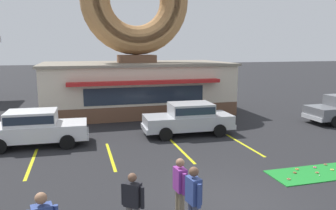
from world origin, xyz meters
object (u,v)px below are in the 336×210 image
at_px(car_silver, 189,117).
at_px(golf_ball, 320,176).
at_px(pedestrian_hooded_kid, 193,198).
at_px(trash_bin, 28,119).
at_px(pedestrian_blue_sweater_man, 180,187).
at_px(pedestrian_clipboard_woman, 133,202).
at_px(car_white, 35,127).

bearing_deg(car_silver, golf_ball, -69.09).
relative_size(pedestrian_hooded_kid, trash_bin, 1.75).
height_order(pedestrian_blue_sweater_man, pedestrian_hooded_kid, pedestrian_hooded_kid).
xyz_separation_m(pedestrian_clipboard_woman, trash_bin, (-3.81, 11.84, -0.36)).
relative_size(golf_ball, pedestrian_clipboard_woman, 0.03).
bearing_deg(car_silver, pedestrian_clipboard_woman, -116.98).
distance_m(car_white, car_silver, 7.29).
bearing_deg(golf_ball, pedestrian_hooded_kid, -157.75).
distance_m(golf_ball, car_silver, 7.00).
relative_size(car_silver, trash_bin, 4.72).
distance_m(car_silver, pedestrian_blue_sweater_man, 8.47).
xyz_separation_m(car_white, pedestrian_clipboard_woman, (3.05, -8.28, -0.02)).
height_order(golf_ball, trash_bin, trash_bin).
bearing_deg(pedestrian_clipboard_woman, car_silver, 63.02).
bearing_deg(pedestrian_blue_sweater_man, trash_bin, 113.92).
bearing_deg(golf_ball, pedestrian_clipboard_woman, -164.73).
height_order(car_silver, pedestrian_clipboard_woman, car_silver).
height_order(car_white, pedestrian_clipboard_woman, car_white).
bearing_deg(trash_bin, pedestrian_hooded_kid, -67.10).
xyz_separation_m(car_white, trash_bin, (-0.76, 3.56, -0.37)).
relative_size(car_silver, pedestrian_hooded_kid, 2.70).
height_order(car_silver, trash_bin, car_silver).
height_order(pedestrian_hooded_kid, trash_bin, pedestrian_hooded_kid).
bearing_deg(pedestrian_hooded_kid, golf_ball, 22.25).
xyz_separation_m(car_silver, pedestrian_blue_sweater_man, (-2.97, -7.93, 0.04)).
bearing_deg(car_white, car_silver, 0.34).
height_order(pedestrian_clipboard_woman, trash_bin, pedestrian_clipboard_woman).
bearing_deg(pedestrian_clipboard_woman, car_white, 110.19).
distance_m(car_silver, pedestrian_clipboard_woman, 9.34).
bearing_deg(trash_bin, golf_ball, -43.54).
distance_m(golf_ball, pedestrian_clipboard_woman, 7.01).
relative_size(car_white, car_silver, 1.00).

